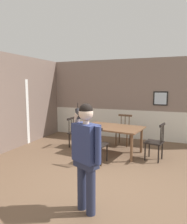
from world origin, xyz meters
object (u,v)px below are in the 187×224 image
(chair_by_doorway, at_px, (124,130))
(person_figure, at_px, (86,151))
(chair_near_window, at_px, (97,144))
(chair_opposite_corner, at_px, (155,142))
(dining_table, at_px, (112,130))
(chair_at_table_head, at_px, (76,132))

(chair_by_doorway, distance_m, person_figure, 3.78)
(chair_near_window, relative_size, person_figure, 0.56)
(chair_near_window, relative_size, chair_opposite_corner, 0.96)
(dining_table, height_order, chair_at_table_head, chair_at_table_head)
(chair_near_window, xyz_separation_m, chair_at_table_head, (-1.08, 1.07, -0.01))
(chair_near_window, bearing_deg, person_figure, -68.55)
(chair_at_table_head, height_order, chair_opposite_corner, chair_opposite_corner)
(chair_at_table_head, distance_m, chair_opposite_corner, 2.44)
(chair_near_window, xyz_separation_m, chair_opposite_corner, (1.33, 0.72, 0.01))
(chair_by_doorway, xyz_separation_m, chair_opposite_corner, (1.08, -1.07, -0.00))
(dining_table, distance_m, chair_opposite_corner, 1.23)
(chair_by_doorway, height_order, chair_at_table_head, chair_by_doorway)
(chair_near_window, distance_m, chair_by_doorway, 1.81)
(dining_table, xyz_separation_m, chair_opposite_corner, (1.20, -0.18, -0.19))
(chair_opposite_corner, distance_m, person_figure, 2.81)
(chair_at_table_head, relative_size, chair_opposite_corner, 0.95)
(dining_table, bearing_deg, chair_near_window, -98.15)
(chair_near_window, height_order, chair_by_doorway, chair_by_doorway)
(chair_at_table_head, bearing_deg, chair_opposite_corner, 84.26)
(dining_table, distance_m, chair_by_doorway, 0.93)
(dining_table, relative_size, person_figure, 1.08)
(chair_near_window, distance_m, chair_at_table_head, 1.52)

